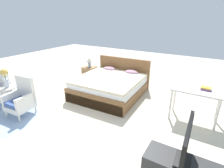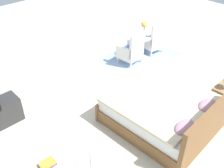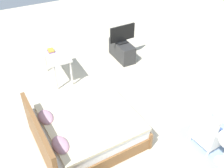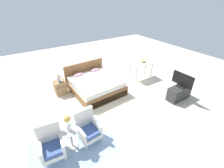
% 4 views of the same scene
% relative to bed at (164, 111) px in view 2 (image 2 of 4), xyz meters
% --- Properties ---
extents(ground_plane, '(16.00, 16.00, 0.00)m').
position_rel_bed_xyz_m(ground_plane, '(0.18, -1.11, -0.30)').
color(ground_plane, beige).
extents(floor_rug, '(2.10, 1.50, 0.01)m').
position_rel_bed_xyz_m(floor_rug, '(-1.74, -2.13, -0.29)').
color(floor_rug, '#8EA8C6').
rests_on(floor_rug, ground_plane).
extents(bed, '(1.89, 2.04, 0.96)m').
position_rel_bed_xyz_m(bed, '(0.00, 0.00, 0.00)').
color(bed, brown).
rests_on(bed, ground_plane).
extents(armchair_by_window_left, '(0.60, 0.60, 0.92)m').
position_rel_bed_xyz_m(armchair_by_window_left, '(-2.21, -2.07, 0.08)').
color(armchair_by_window_left, white).
rests_on(armchair_by_window_left, floor_rug).
extents(armchair_by_window_right, '(0.58, 0.58, 0.92)m').
position_rel_bed_xyz_m(armchair_by_window_right, '(-1.27, -2.07, 0.08)').
color(armchair_by_window_right, white).
rests_on(armchair_by_window_right, floor_rug).
extents(side_table, '(0.40, 0.40, 0.60)m').
position_rel_bed_xyz_m(side_table, '(-1.74, -2.07, 0.08)').
color(side_table, beige).
rests_on(side_table, ground_plane).
extents(flower_vase, '(0.17, 0.17, 0.48)m').
position_rel_bed_xyz_m(flower_vase, '(-1.74, -2.07, 0.60)').
color(flower_vase, silver).
rests_on(flower_vase, side_table).
extents(nightstand, '(0.44, 0.41, 0.55)m').
position_rel_bed_xyz_m(nightstand, '(-1.25, 0.58, -0.02)').
color(nightstand, '#997047').
rests_on(nightstand, ground_plane).
extents(vanity_desk, '(1.04, 0.52, 0.76)m').
position_rel_bed_xyz_m(vanity_desk, '(2.33, -0.20, 0.34)').
color(vanity_desk, silver).
rests_on(vanity_desk, ground_plane).
extents(book_stack, '(0.22, 0.16, 0.06)m').
position_rel_bed_xyz_m(book_stack, '(2.50, -0.12, 0.49)').
color(book_stack, '#66387A').
rests_on(book_stack, vanity_desk).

